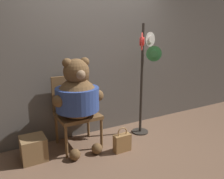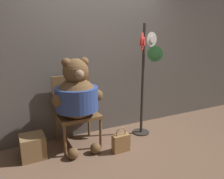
% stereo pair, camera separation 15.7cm
% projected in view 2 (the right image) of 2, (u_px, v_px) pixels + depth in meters
% --- Properties ---
extents(ground_plane, '(14.00, 14.00, 0.00)m').
position_uv_depth(ground_plane, '(115.00, 149.00, 3.21)').
color(ground_plane, brown).
extents(wall_back, '(8.00, 0.10, 2.57)m').
position_uv_depth(wall_back, '(94.00, 57.00, 3.55)').
color(wall_back, '#66605B').
rests_on(wall_back, ground_plane).
extents(chair, '(0.59, 0.54, 1.03)m').
position_uv_depth(chair, '(75.00, 108.00, 3.28)').
color(chair, brown).
rests_on(chair, ground_plane).
extents(teddy_bear, '(0.73, 0.64, 1.33)m').
position_uv_depth(teddy_bear, '(77.00, 96.00, 3.05)').
color(teddy_bear, brown).
rests_on(teddy_bear, ground_plane).
extents(hat_display_rack, '(0.50, 0.39, 1.80)m').
position_uv_depth(hat_display_rack, '(146.00, 73.00, 3.47)').
color(hat_display_rack, '#332D28').
rests_on(hat_display_rack, ground_plane).
extents(handbag_on_ground, '(0.25, 0.11, 0.36)m').
position_uv_depth(handbag_on_ground, '(121.00, 143.00, 3.11)').
color(handbag_on_ground, '#A87A47').
rests_on(handbag_on_ground, ground_plane).
extents(wooden_crate, '(0.32, 0.32, 0.32)m').
position_uv_depth(wooden_crate, '(33.00, 146.00, 2.95)').
color(wooden_crate, '#937047').
rests_on(wooden_crate, ground_plane).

